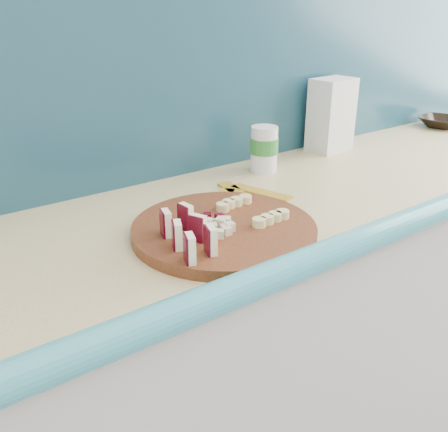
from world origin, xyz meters
TOP-DOWN VIEW (x-y plane):
  - kitchen_counter at (0.10, 1.50)m, footprint 2.20×0.63m
  - backsplash at (0.10, 1.79)m, footprint 2.20×0.02m
  - cutting_board at (-0.36, 1.39)m, footprint 0.43×0.43m
  - apple_wedges at (-0.47, 1.36)m, footprint 0.09×0.16m
  - apple_chunks at (-0.38, 1.39)m, footprint 0.06×0.06m
  - banana_slices at (-0.27, 1.40)m, footprint 0.11×0.15m
  - brown_bowl at (0.89, 1.67)m, footprint 0.19×0.19m
  - flour_bag at (0.30, 1.71)m, footprint 0.14×0.11m
  - canister at (-0.01, 1.67)m, footprint 0.08×0.08m
  - banana_peel at (-0.19, 1.54)m, footprint 0.23×0.20m

SIDE VIEW (x-z plane):
  - kitchen_counter at x=0.10m, z-range 0.00..0.91m
  - banana_peel at x=-0.19m, z-range 0.91..0.92m
  - cutting_board at x=-0.36m, z-range 0.91..0.93m
  - brown_bowl at x=0.89m, z-range 0.91..0.95m
  - banana_slices at x=-0.27m, z-range 0.93..0.95m
  - apple_chunks at x=-0.38m, z-range 0.93..0.95m
  - apple_wedges at x=-0.47m, z-range 0.93..0.99m
  - canister at x=-0.01m, z-range 0.91..1.04m
  - flour_bag at x=0.30m, z-range 0.91..1.14m
  - backsplash at x=0.10m, z-range 0.91..1.41m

